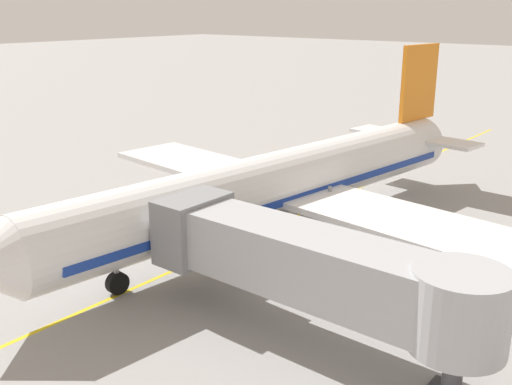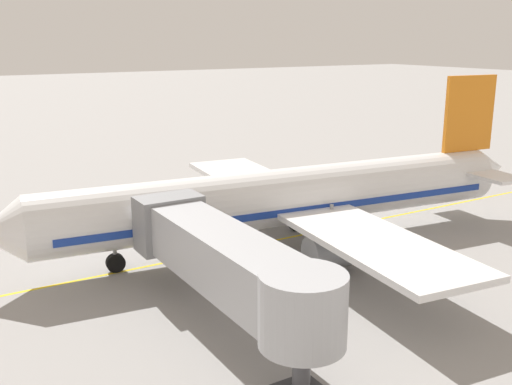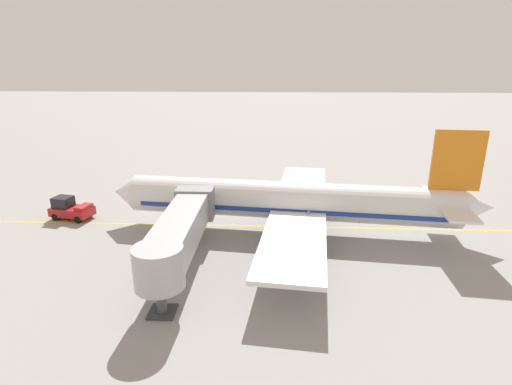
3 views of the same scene
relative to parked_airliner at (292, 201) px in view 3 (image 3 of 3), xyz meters
The scene contains 11 objects.
ground_plane 3.51m from the parked_airliner, 41.09° to the right, with size 400.00×400.00×0.00m, color gray.
gate_lead_in_line 3.51m from the parked_airliner, 41.09° to the right, with size 0.24×80.00×0.01m, color gold.
parked_airliner is the anchor object (origin of this frame).
jet_bridge 12.48m from the parked_airliner, 132.18° to the left, with size 15.19×3.50×4.98m.
pushback_tractor 24.05m from the parked_airliner, 84.31° to the left, with size 3.06×4.76×2.40m.
baggage_tug_lead 10.52m from the parked_airliner, ahead, with size 1.73×2.69×1.62m.
baggage_cart_front 12.21m from the parked_airliner, 43.46° to the right, with size 2.07×2.93×1.58m.
baggage_cart_second_in_train 14.07m from the parked_airliner, 53.09° to the right, with size 2.07×2.93×1.58m.
ground_crew_wing_walker 11.02m from the parked_airliner, 31.63° to the right, with size 0.27×0.73×1.69m.
ground_crew_loader 9.22m from the parked_airliner, 38.47° to the right, with size 0.34×0.72×1.69m.
ground_crew_marshaller 8.72m from the parked_airliner, 32.58° to the left, with size 0.32×0.73×1.69m.
Camera 3 is at (-38.54, 2.74, 16.23)m, focal length 28.11 mm.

